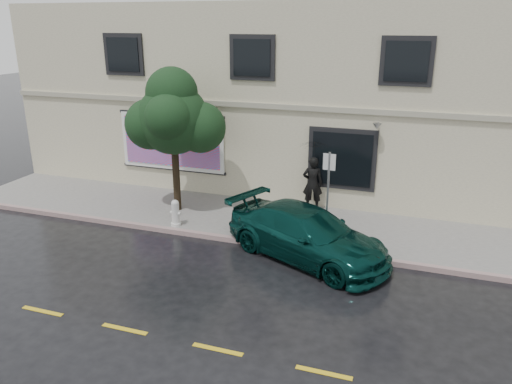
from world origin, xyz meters
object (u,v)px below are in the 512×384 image
(car, at_px, (307,234))
(pedestrian, at_px, (313,184))
(fire_hydrant, at_px, (175,213))
(street_tree, at_px, (173,120))

(car, height_order, pedestrian, pedestrian)
(fire_hydrant, bearing_deg, car, 13.74)
(street_tree, distance_m, fire_hydrant, 3.09)
(street_tree, height_order, fire_hydrant, street_tree)
(car, bearing_deg, street_tree, 93.62)
(pedestrian, bearing_deg, car, 90.47)
(car, distance_m, pedestrian, 3.48)
(pedestrian, distance_m, street_tree, 5.16)
(car, relative_size, pedestrian, 2.61)
(pedestrian, height_order, fire_hydrant, pedestrian)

